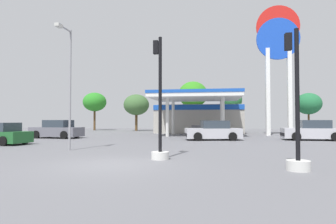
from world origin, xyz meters
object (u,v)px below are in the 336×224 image
object	(u,v)px
car_3	(312,131)
traffic_signal_1	(160,123)
tree_3	(232,100)
car_0	(0,135)
tree_2	(193,95)
traffic_signal_0	(297,131)
tree_0	(95,102)
station_pole_sign	(278,51)
car_2	(213,131)
tree_4	(308,104)
tree_1	(136,105)
car_1	(57,130)
corner_streetlamp	(68,77)

from	to	relation	value
car_3	traffic_signal_1	distance (m)	16.46
car_3	tree_3	distance (m)	19.26
car_0	tree_2	bearing A→B (deg)	65.55
traffic_signal_0	tree_0	size ratio (longest dim) A/B	0.77
station_pole_sign	car_2	size ratio (longest dim) A/B	2.90
traffic_signal_1	tree_3	bearing A→B (deg)	80.77
car_0	tree_3	xyz separation A→B (m)	(16.96, 25.65, 3.94)
car_3	tree_4	size ratio (longest dim) A/B	0.87
traffic_signal_1	tree_1	world-z (taller)	tree_1
tree_3	traffic_signal_0	bearing A→B (deg)	-90.25
tree_0	tree_2	bearing A→B (deg)	-3.61
station_pole_sign	tree_2	bearing A→B (deg)	132.02
car_1	car_0	bearing A→B (deg)	-91.02
car_2	tree_0	world-z (taller)	tree_0
car_3	traffic_signal_0	xyz separation A→B (m)	(-5.34, -14.75, 0.53)
station_pole_sign	car_0	size ratio (longest dim) A/B	3.21
car_1	tree_2	bearing A→B (deg)	58.21
corner_streetlamp	car_2	bearing A→B (deg)	50.34
tree_1	tree_4	world-z (taller)	tree_1
station_pole_sign	tree_4	world-z (taller)	station_pole_sign
traffic_signal_1	tree_2	size ratio (longest dim) A/B	0.70
station_pole_sign	tree_0	world-z (taller)	station_pole_sign
station_pole_sign	tree_0	size ratio (longest dim) A/B	2.28
station_pole_sign	tree_3	world-z (taller)	station_pole_sign
traffic_signal_0	traffic_signal_1	size ratio (longest dim) A/B	0.90
station_pole_sign	tree_4	distance (m)	12.98
station_pole_sign	corner_streetlamp	world-z (taller)	station_pole_sign
traffic_signal_0	tree_0	distance (m)	39.52
car_2	traffic_signal_1	world-z (taller)	traffic_signal_1
station_pole_sign	tree_1	bearing A→B (deg)	149.79
tree_4	corner_streetlamp	distance (m)	34.18
car_0	traffic_signal_0	xyz separation A→B (m)	(16.82, -7.24, 0.61)
traffic_signal_0	traffic_signal_1	bearing A→B (deg)	158.96
car_3	tree_4	distance (m)	17.76
car_1	tree_3	distance (m)	25.57
station_pole_sign	tree_4	xyz separation A→B (m)	(6.20, 10.24, -5.04)
traffic_signal_0	tree_2	bearing A→B (deg)	99.79
station_pole_sign	car_3	xyz separation A→B (m)	(1.13, -6.50, -8.18)
station_pole_sign	car_3	world-z (taller)	station_pole_sign
tree_4	tree_2	bearing A→B (deg)	177.94
traffic_signal_0	tree_0	bearing A→B (deg)	122.93
tree_2	car_1	bearing A→B (deg)	-121.79
car_0	traffic_signal_1	bearing A→B (deg)	-24.20
tree_3	tree_4	xyz separation A→B (m)	(10.26, -1.40, -0.72)
traffic_signal_1	tree_3	world-z (taller)	tree_3
car_1	corner_streetlamp	world-z (taller)	corner_streetlamp
car_1	car_2	size ratio (longest dim) A/B	1.00
car_3	car_0	bearing A→B (deg)	-161.28
car_3	tree_0	bearing A→B (deg)	145.61
station_pole_sign	tree_3	distance (m)	13.06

